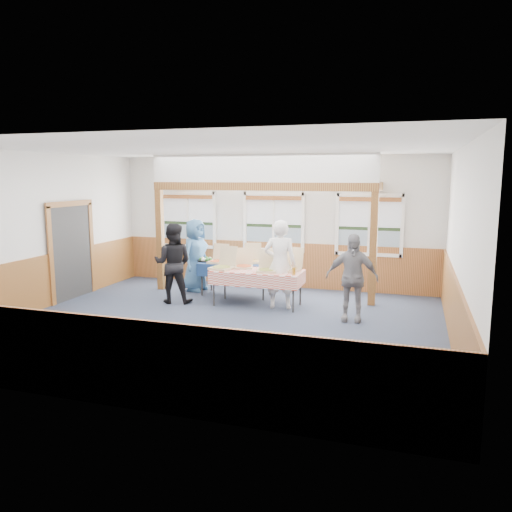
{
  "coord_description": "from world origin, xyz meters",
  "views": [
    {
      "loc": [
        3.3,
        -8.31,
        2.72
      ],
      "look_at": [
        0.33,
        1.0,
        1.15
      ],
      "focal_mm": 35.0,
      "sensor_mm": 36.0,
      "label": 1
    }
  ],
  "objects_px": {
    "table_left": "(236,266)",
    "woman_white": "(280,264)",
    "woman_black": "(173,263)",
    "man_blue": "(195,255)",
    "table_right": "(257,273)",
    "person_grey": "(352,278)"
  },
  "relations": [
    {
      "from": "table_right",
      "to": "woman_black",
      "type": "relative_size",
      "value": 1.13
    },
    {
      "from": "woman_white",
      "to": "man_blue",
      "type": "distance_m",
      "value": 2.53
    },
    {
      "from": "table_left",
      "to": "woman_black",
      "type": "relative_size",
      "value": 1.04
    },
    {
      "from": "man_blue",
      "to": "woman_black",
      "type": "bearing_deg",
      "value": -168.66
    },
    {
      "from": "woman_black",
      "to": "person_grey",
      "type": "bearing_deg",
      "value": 163.98
    },
    {
      "from": "table_right",
      "to": "man_blue",
      "type": "height_order",
      "value": "man_blue"
    },
    {
      "from": "table_left",
      "to": "woman_white",
      "type": "height_order",
      "value": "woman_white"
    },
    {
      "from": "table_left",
      "to": "woman_white",
      "type": "xyz_separation_m",
      "value": [
        1.25,
        -0.78,
        0.23
      ]
    },
    {
      "from": "woman_white",
      "to": "man_blue",
      "type": "bearing_deg",
      "value": -33.38
    },
    {
      "from": "table_right",
      "to": "woman_white",
      "type": "relative_size",
      "value": 1.06
    },
    {
      "from": "table_right",
      "to": "man_blue",
      "type": "xyz_separation_m",
      "value": [
        -1.83,
        0.9,
        0.16
      ]
    },
    {
      "from": "woman_black",
      "to": "person_grey",
      "type": "distance_m",
      "value": 3.85
    },
    {
      "from": "man_blue",
      "to": "table_right",
      "type": "bearing_deg",
      "value": -106.2
    },
    {
      "from": "woman_black",
      "to": "man_blue",
      "type": "distance_m",
      "value": 1.21
    },
    {
      "from": "table_right",
      "to": "table_left",
      "type": "bearing_deg",
      "value": 139.73
    },
    {
      "from": "woman_black",
      "to": "person_grey",
      "type": "relative_size",
      "value": 1.04
    },
    {
      "from": "woman_black",
      "to": "man_blue",
      "type": "height_order",
      "value": "woman_black"
    },
    {
      "from": "table_left",
      "to": "woman_white",
      "type": "relative_size",
      "value": 0.97
    },
    {
      "from": "man_blue",
      "to": "person_grey",
      "type": "height_order",
      "value": "man_blue"
    },
    {
      "from": "table_left",
      "to": "woman_black",
      "type": "bearing_deg",
      "value": -154.27
    },
    {
      "from": "table_right",
      "to": "woman_white",
      "type": "height_order",
      "value": "woman_white"
    },
    {
      "from": "table_left",
      "to": "table_right",
      "type": "relative_size",
      "value": 0.92
    }
  ]
}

